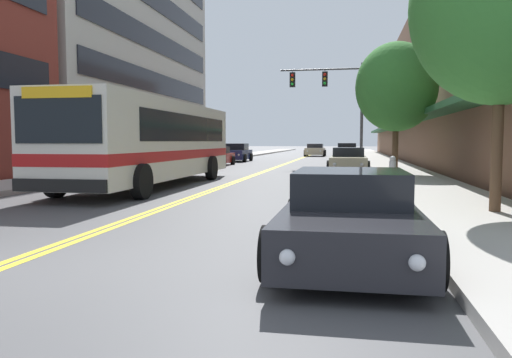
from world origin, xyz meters
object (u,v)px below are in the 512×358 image
(car_navy_parked_left_mid, at_px, (237,153))
(fire_hydrant, at_px, (392,169))
(car_red_parked_left_near, at_px, (215,157))
(car_champagne_moving_lead, at_px, (315,150))
(street_tree_right_mid, at_px, (396,87))
(car_black_parked_right_far, at_px, (347,152))
(street_tree_right_near, at_px, (502,5))
(city_bus, at_px, (153,139))
(traffic_signal_mast, at_px, (334,94))
(car_beige_parked_right_mid, at_px, (348,161))
(street_lamp_left_near, at_px, (1,17))
(car_charcoal_parked_right_foreground, at_px, (350,218))

(car_navy_parked_left_mid, relative_size, fire_hydrant, 4.59)
(car_red_parked_left_near, bearing_deg, car_champagne_moving_lead, 76.76)
(street_tree_right_mid, bearing_deg, car_champagne_moving_lead, 100.17)
(car_black_parked_right_far, distance_m, street_tree_right_near, 35.71)
(city_bus, relative_size, car_navy_parked_left_mid, 2.77)
(traffic_signal_mast, height_order, street_tree_right_mid, traffic_signal_mast)
(car_black_parked_right_far, height_order, fire_hydrant, car_black_parked_right_far)
(car_beige_parked_right_mid, bearing_deg, city_bus, -128.97)
(traffic_signal_mast, xyz_separation_m, street_lamp_left_near, (-8.41, -19.59, 0.42))
(car_beige_parked_right_mid, distance_m, traffic_signal_mast, 7.46)
(car_red_parked_left_near, relative_size, street_tree_right_near, 0.71)
(city_bus, xyz_separation_m, car_beige_parked_right_mid, (6.96, 8.61, -1.08))
(car_red_parked_left_near, bearing_deg, street_tree_right_near, -61.02)
(car_black_parked_right_far, relative_size, street_lamp_left_near, 0.54)
(car_champagne_moving_lead, relative_size, street_lamp_left_near, 0.56)
(car_charcoal_parked_right_foreground, relative_size, car_beige_parked_right_mid, 0.90)
(traffic_signal_mast, bearing_deg, city_bus, -112.04)
(car_navy_parked_left_mid, relative_size, car_charcoal_parked_right_foreground, 0.98)
(street_lamp_left_near, xyz_separation_m, street_tree_right_mid, (11.42, 10.94, -0.96))
(car_charcoal_parked_right_foreground, xyz_separation_m, car_black_parked_right_far, (-0.15, 39.47, 0.10))
(car_beige_parked_right_mid, bearing_deg, car_champagne_moving_lead, 96.99)
(car_beige_parked_right_mid, xyz_separation_m, car_champagne_moving_lead, (-3.53, 28.80, 0.02))
(car_charcoal_parked_right_foreground, distance_m, fire_hydrant, 11.39)
(car_red_parked_left_near, height_order, fire_hydrant, car_red_parked_left_near)
(car_beige_parked_right_mid, bearing_deg, car_red_parked_left_near, 143.30)
(city_bus, distance_m, street_tree_right_near, 11.97)
(city_bus, xyz_separation_m, street_tree_right_near, (9.96, -6.09, 2.65))
(car_champagne_moving_lead, xyz_separation_m, fire_hydrant, (5.07, -36.29, -0.01))
(car_black_parked_right_far, height_order, street_tree_right_mid, street_tree_right_mid)
(street_tree_right_near, xyz_separation_m, street_tree_right_mid, (-0.92, 12.30, -0.31))
(car_charcoal_parked_right_foreground, bearing_deg, city_bus, 124.48)
(car_beige_parked_right_mid, relative_size, street_tree_right_near, 0.79)
(street_lamp_left_near, relative_size, street_tree_right_mid, 1.43)
(car_red_parked_left_near, xyz_separation_m, car_beige_parked_right_mid, (8.77, -6.53, 0.02))
(street_tree_right_near, bearing_deg, car_champagne_moving_lead, 98.53)
(street_tree_right_mid, bearing_deg, fire_hydrant, -95.94)
(car_red_parked_left_near, height_order, car_black_parked_right_far, car_black_parked_right_far)
(street_lamp_left_near, bearing_deg, car_black_parked_right_far, 74.82)
(city_bus, distance_m, car_champagne_moving_lead, 37.58)
(street_lamp_left_near, xyz_separation_m, fire_hydrant, (10.89, 5.84, -4.37))
(car_navy_parked_left_mid, bearing_deg, car_red_parked_left_near, -89.91)
(car_red_parked_left_near, xyz_separation_m, street_lamp_left_near, (-0.59, -19.87, 4.40))
(city_bus, bearing_deg, traffic_signal_mast, 67.96)
(city_bus, distance_m, car_beige_parked_right_mid, 11.12)
(car_red_parked_left_near, relative_size, street_lamp_left_near, 0.52)
(car_charcoal_parked_right_foreground, xyz_separation_m, street_tree_right_mid, (2.05, 16.38, 3.46))
(car_champagne_moving_lead, bearing_deg, street_tree_right_mid, -79.83)
(car_beige_parked_right_mid, xyz_separation_m, street_tree_right_mid, (2.07, -2.40, 3.42))
(car_red_parked_left_near, height_order, car_beige_parked_right_mid, car_beige_parked_right_mid)
(fire_hydrant, bearing_deg, city_bus, -172.56)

